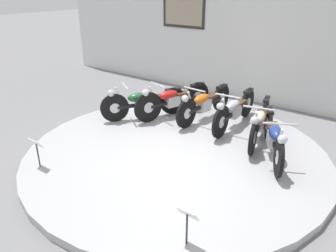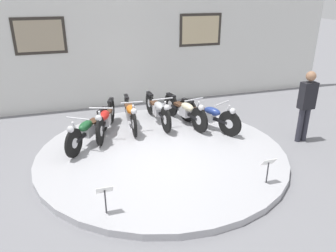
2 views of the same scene
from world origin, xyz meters
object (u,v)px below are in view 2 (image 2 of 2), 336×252
motorcycle_orange (130,112)px  visitor_standing (307,103)px  motorcycle_green (88,129)px  motorcycle_cream (185,110)px  motorcycle_silver (158,109)px  info_placard_front_centre (268,165)px  motorcycle_blue (209,115)px  info_placard_front_left (105,194)px  motorcycle_red (106,118)px

motorcycle_orange → visitor_standing: bearing=-25.7°
motorcycle_green → motorcycle_cream: size_ratio=0.86×
motorcycle_silver → info_placard_front_centre: motorcycle_silver is taller
motorcycle_green → info_placard_front_centre: motorcycle_green is taller
motorcycle_blue → info_placard_front_left: size_ratio=3.48×
motorcycle_silver → motorcycle_cream: bearing=-22.3°
motorcycle_green → motorcycle_cream: bearing=10.9°
motorcycle_red → visitor_standing: 4.79m
info_placard_front_left → info_placard_front_centre: bearing=0.0°
motorcycle_cream → motorcycle_blue: motorcycle_cream is taller
info_placard_front_centre → visitor_standing: visitor_standing is taller
motorcycle_red → info_placard_front_left: (-0.43, -3.14, -0.03)m
info_placard_front_left → visitor_standing: size_ratio=0.30×
motorcycle_green → motorcycle_blue: (2.98, -0.00, 0.00)m
motorcycle_silver → motorcycle_cream: 0.72m
motorcycle_silver → info_placard_front_centre: size_ratio=3.91×
motorcycle_blue → visitor_standing: 2.30m
motorcycle_green → info_placard_front_centre: size_ratio=3.28×
info_placard_front_left → info_placard_front_centre: same height
motorcycle_silver → info_placard_front_left: bearing=-118.2°
motorcycle_cream → visitor_standing: size_ratio=1.13×
motorcycle_silver → info_placard_front_left: (-1.83, -3.41, -0.02)m
motorcycle_cream → motorcycle_blue: bearing=-46.8°
motorcycle_red → info_placard_front_centre: motorcycle_red is taller
motorcycle_orange → motorcycle_cream: motorcycle_cream is taller
motorcycle_red → motorcycle_silver: (1.40, 0.27, -0.01)m
motorcycle_orange → motorcycle_blue: motorcycle_blue is taller
motorcycle_red → info_placard_front_centre: bearing=-51.5°
info_placard_front_centre → motorcycle_cream: bearing=97.9°
motorcycle_cream → motorcycle_green: bearing=-169.1°
visitor_standing → motorcycle_red: bearing=160.7°
motorcycle_red → motorcycle_cream: (2.06, -0.00, -0.01)m
info_placard_front_left → visitor_standing: (4.93, 1.57, 0.48)m
motorcycle_green → visitor_standing: bearing=-12.3°
motorcycle_red → motorcycle_orange: size_ratio=0.97×
motorcycle_blue → info_placard_front_left: (-2.95, -2.65, -0.02)m
motorcycle_green → motorcycle_red: motorcycle_red is taller
motorcycle_green → motorcycle_red: bearing=46.8°
motorcycle_orange → motorcycle_silver: (0.73, 0.00, 0.01)m
motorcycle_red → motorcycle_orange: 0.72m
motorcycle_cream → info_placard_front_left: size_ratio=3.82×
visitor_standing → info_placard_front_centre: bearing=-141.8°
motorcycle_cream → info_placard_front_centre: bearing=-82.1°
motorcycle_orange → motorcycle_cream: size_ratio=1.01×
info_placard_front_centre → motorcycle_orange: bearing=118.2°
info_placard_front_centre → visitor_standing: size_ratio=0.30×
motorcycle_green → motorcycle_silver: size_ratio=0.84×
motorcycle_cream → info_placard_front_centre: motorcycle_cream is taller
motorcycle_orange → motorcycle_blue: size_ratio=1.11×
info_placard_front_centre → visitor_standing: bearing=38.2°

